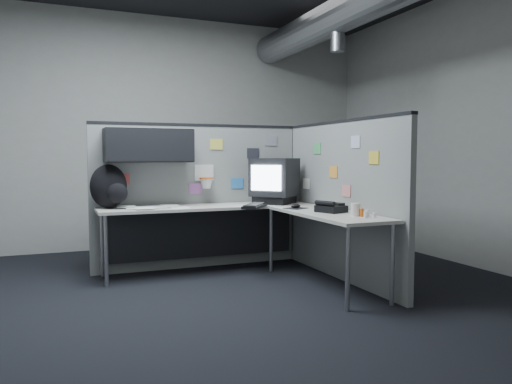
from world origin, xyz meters
name	(u,v)px	position (x,y,z in m)	size (l,w,h in m)	color
room	(304,67)	(0.56, 0.00, 2.10)	(5.62, 5.62, 3.22)	black
partition_back	(187,180)	(-0.25, 1.23, 1.00)	(2.44, 0.42, 1.63)	slate
partition_right	(340,200)	(1.10, 0.22, 0.82)	(0.07, 2.23, 1.63)	slate
desk	(237,218)	(0.15, 0.70, 0.61)	(2.31, 2.11, 0.73)	beige
monitor	(275,180)	(0.69, 0.95, 0.99)	(0.63, 0.63, 0.51)	black
keyboard	(255,206)	(0.30, 0.60, 0.75)	(0.40, 0.45, 0.04)	black
mouse	(296,207)	(0.65, 0.35, 0.75)	(0.27, 0.26, 0.05)	black
phone	(331,208)	(0.81, -0.09, 0.77)	(0.29, 0.30, 0.11)	black
bottles	(366,214)	(0.90, -0.54, 0.76)	(0.12, 0.14, 0.07)	silver
cup	(355,210)	(0.85, -0.44, 0.79)	(0.08, 0.08, 0.12)	beige
papers	(152,207)	(-0.69, 0.97, 0.74)	(0.73, 0.50, 0.02)	white
backpack	(109,187)	(-1.11, 1.08, 0.95)	(0.41, 0.37, 0.45)	black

